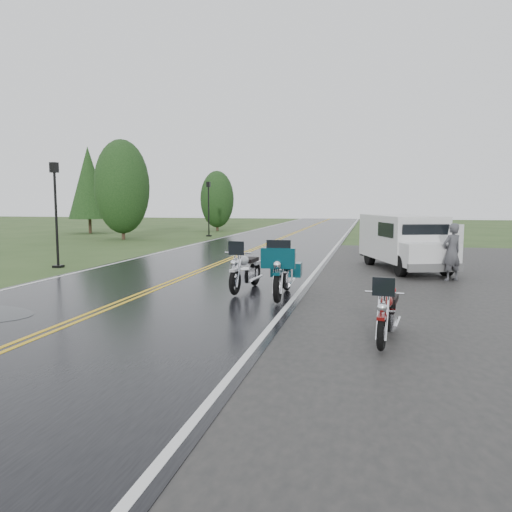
{
  "coord_description": "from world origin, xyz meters",
  "views": [
    {
      "loc": [
        5.58,
        -9.98,
        2.34
      ],
      "look_at": [
        2.8,
        2.0,
        1.0
      ],
      "focal_mm": 35.0,
      "sensor_mm": 36.0,
      "label": 1
    }
  ],
  "objects_px": {
    "van_white": "(401,247)",
    "motorcycle_red": "(382,319)",
    "motorcycle_teal": "(278,274)",
    "motorcycle_silver": "(235,271)",
    "lamp_post_near_left": "(56,215)",
    "lamp_post_far_left": "(209,209)",
    "person_at_van": "(452,253)"
  },
  "relations": [
    {
      "from": "motorcycle_red",
      "to": "motorcycle_silver",
      "type": "height_order",
      "value": "motorcycle_silver"
    },
    {
      "from": "motorcycle_silver",
      "to": "van_white",
      "type": "height_order",
      "value": "van_white"
    },
    {
      "from": "van_white",
      "to": "lamp_post_far_left",
      "type": "bearing_deg",
      "value": 106.79
    },
    {
      "from": "motorcycle_teal",
      "to": "person_at_van",
      "type": "distance_m",
      "value": 6.28
    },
    {
      "from": "motorcycle_silver",
      "to": "lamp_post_far_left",
      "type": "bearing_deg",
      "value": 114.63
    },
    {
      "from": "person_at_van",
      "to": "motorcycle_silver",
      "type": "bearing_deg",
      "value": -0.26
    },
    {
      "from": "motorcycle_red",
      "to": "motorcycle_teal",
      "type": "relative_size",
      "value": 0.78
    },
    {
      "from": "motorcycle_red",
      "to": "motorcycle_teal",
      "type": "bearing_deg",
      "value": 132.79
    },
    {
      "from": "van_white",
      "to": "motorcycle_red",
      "type": "bearing_deg",
      "value": -113.86
    },
    {
      "from": "person_at_van",
      "to": "lamp_post_near_left",
      "type": "relative_size",
      "value": 0.45
    },
    {
      "from": "person_at_van",
      "to": "motorcycle_red",
      "type": "bearing_deg",
      "value": 39.86
    },
    {
      "from": "motorcycle_red",
      "to": "van_white",
      "type": "relative_size",
      "value": 0.39
    },
    {
      "from": "motorcycle_teal",
      "to": "lamp_post_far_left",
      "type": "height_order",
      "value": "lamp_post_far_left"
    },
    {
      "from": "motorcycle_teal",
      "to": "motorcycle_silver",
      "type": "bearing_deg",
      "value": 145.97
    },
    {
      "from": "motorcycle_silver",
      "to": "motorcycle_red",
      "type": "bearing_deg",
      "value": -44.34
    },
    {
      "from": "motorcycle_red",
      "to": "motorcycle_silver",
      "type": "relative_size",
      "value": 0.85
    },
    {
      "from": "lamp_post_near_left",
      "to": "lamp_post_far_left",
      "type": "xyz_separation_m",
      "value": [
        0.1,
        16.67,
        -0.01
      ]
    },
    {
      "from": "motorcycle_teal",
      "to": "motorcycle_silver",
      "type": "height_order",
      "value": "motorcycle_teal"
    },
    {
      "from": "motorcycle_teal",
      "to": "lamp_post_near_left",
      "type": "distance_m",
      "value": 10.1
    },
    {
      "from": "motorcycle_teal",
      "to": "lamp_post_near_left",
      "type": "relative_size",
      "value": 0.65
    },
    {
      "from": "motorcycle_red",
      "to": "lamp_post_near_left",
      "type": "bearing_deg",
      "value": 152.38
    },
    {
      "from": "lamp_post_near_left",
      "to": "person_at_van",
      "type": "bearing_deg",
      "value": -0.82
    },
    {
      "from": "lamp_post_near_left",
      "to": "van_white",
      "type": "bearing_deg",
      "value": 1.62
    },
    {
      "from": "motorcycle_teal",
      "to": "lamp_post_near_left",
      "type": "xyz_separation_m",
      "value": [
        -8.86,
        4.73,
        1.16
      ]
    },
    {
      "from": "motorcycle_silver",
      "to": "van_white",
      "type": "distance_m",
      "value": 6.0
    },
    {
      "from": "lamp_post_near_left",
      "to": "lamp_post_far_left",
      "type": "distance_m",
      "value": 16.67
    },
    {
      "from": "motorcycle_silver",
      "to": "lamp_post_near_left",
      "type": "relative_size",
      "value": 0.59
    },
    {
      "from": "motorcycle_teal",
      "to": "motorcycle_silver",
      "type": "distance_m",
      "value": 1.4
    },
    {
      "from": "lamp_post_far_left",
      "to": "motorcycle_teal",
      "type": "bearing_deg",
      "value": -67.76
    },
    {
      "from": "motorcycle_teal",
      "to": "lamp_post_far_left",
      "type": "bearing_deg",
      "value": 109.61
    },
    {
      "from": "motorcycle_red",
      "to": "person_at_van",
      "type": "bearing_deg",
      "value": 82.55
    },
    {
      "from": "motorcycle_red",
      "to": "van_white",
      "type": "height_order",
      "value": "van_white"
    }
  ]
}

